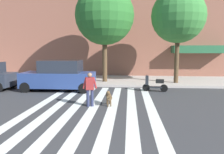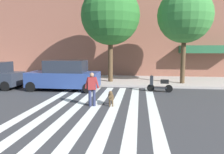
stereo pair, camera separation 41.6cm
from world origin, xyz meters
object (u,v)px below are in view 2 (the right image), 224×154
Objects in this scene: parked_car_behind_first at (64,76)px; street_tree_nearest at (110,16)px; street_tree_middle at (185,16)px; pedestrian_dog_walker at (92,87)px; parked_scooter at (160,85)px; dog_on_leash at (111,96)px.

street_tree_nearest is at bearing 51.79° from parked_car_behind_first.
street_tree_middle is 9.99m from pedestrian_dog_walker.
parked_scooter reaches higher than dog_on_leash.
parked_car_behind_first reaches higher than pedestrian_dog_walker.
street_tree_nearest reaches higher than dog_on_leash.
street_tree_nearest is at bearing 90.71° from pedestrian_dog_walker.
parked_scooter is at bearing -42.10° from street_tree_nearest.
street_tree_nearest reaches higher than parked_car_behind_first.
street_tree_middle is (5.63, -0.27, -0.15)m from street_tree_nearest.
street_tree_nearest reaches higher than street_tree_middle.
pedestrian_dog_walker is 1.55× the size of dog_on_leash.
pedestrian_dog_walker is (0.09, -7.39, -4.45)m from street_tree_nearest.
pedestrian_dog_walker is (2.78, -3.97, -0.04)m from parked_car_behind_first.
pedestrian_dog_walker is at bearing -131.17° from parked_scooter.
pedestrian_dog_walker is at bearing -127.87° from street_tree_middle.
street_tree_middle is at bearing -2.73° from street_tree_nearest.
parked_car_behind_first is 2.92× the size of parked_scooter.
parked_car_behind_first is 9.86m from street_tree_middle.
pedestrian_dog_walker is at bearing -54.95° from parked_car_behind_first.
street_tree_nearest is (-3.66, 3.31, 4.90)m from parked_scooter.
parked_scooter is 4.64m from dog_on_leash.
street_tree_nearest reaches higher than pedestrian_dog_walker.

